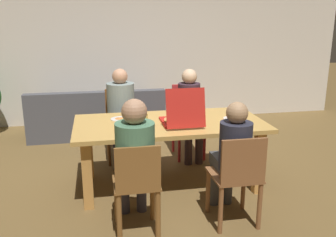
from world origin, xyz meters
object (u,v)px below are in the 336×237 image
(chair_0, at_px, (187,117))
(person_2, at_px, (135,153))
(dining_table, at_px, (170,131))
(pizza_box_0, at_px, (181,119))
(plate_0, at_px, (233,118))
(person_0, at_px, (190,107))
(chair_2, at_px, (137,187))
(plate_1, at_px, (120,119))
(drinking_glass_0, at_px, (120,128))
(drinking_glass_1, at_px, (145,118))
(person_3, at_px, (232,151))
(chair_3, at_px, (237,177))
(person_1, at_px, (121,108))
(couch, at_px, (97,118))
(chair_1, at_px, (121,120))

(chair_0, relative_size, person_2, 0.80)
(dining_table, bearing_deg, pizza_box_0, -44.14)
(dining_table, height_order, plate_0, plate_0)
(chair_0, bearing_deg, person_0, -90.00)
(dining_table, distance_m, chair_0, 1.05)
(chair_2, xyz_separation_m, plate_1, (-0.06, 1.14, 0.31))
(chair_0, xyz_separation_m, person_0, (0.00, -0.16, 0.17))
(drinking_glass_0, distance_m, drinking_glass_1, 0.42)
(person_3, distance_m, plate_1, 1.40)
(dining_table, bearing_deg, chair_3, -65.93)
(person_1, xyz_separation_m, couch, (-0.32, 1.27, -0.47))
(person_0, bearing_deg, person_3, -90.00)
(couch, bearing_deg, person_1, -76.05)
(chair_0, relative_size, chair_1, 1.03)
(drinking_glass_0, bearing_deg, person_2, -80.57)
(chair_2, height_order, person_2, person_2)
(person_1, bearing_deg, plate_1, -95.17)
(chair_0, height_order, plate_0, chair_0)
(person_1, height_order, drinking_glass_0, person_1)
(drinking_glass_0, bearing_deg, person_3, -26.99)
(person_0, xyz_separation_m, person_3, (-0.00, -1.59, -0.03))
(person_0, distance_m, plate_1, 1.14)
(person_0, distance_m, person_1, 0.91)
(chair_0, relative_size, drinking_glass_1, 8.97)
(chair_0, relative_size, plate_1, 4.60)
(person_1, bearing_deg, dining_table, -59.87)
(chair_0, xyz_separation_m, drinking_glass_1, (-0.71, -0.94, 0.27))
(pizza_box_0, bearing_deg, person_2, -129.34)
(person_1, relative_size, drinking_glass_0, 12.04)
(chair_1, bearing_deg, chair_3, -64.80)
(drinking_glass_0, bearing_deg, drinking_glass_1, 46.33)
(dining_table, distance_m, chair_1, 1.09)
(chair_0, distance_m, chair_1, 0.91)
(chair_0, xyz_separation_m, person_3, (-0.00, -1.75, 0.14))
(person_0, xyz_separation_m, pizza_box_0, (-0.33, -0.89, 0.10))
(chair_1, distance_m, pizza_box_0, 1.26)
(dining_table, height_order, chair_2, chair_2)
(person_0, distance_m, chair_2, 1.97)
(drinking_glass_0, bearing_deg, person_0, 47.36)
(person_3, relative_size, drinking_glass_0, 11.28)
(dining_table, height_order, chair_0, chair_0)
(person_0, xyz_separation_m, chair_1, (-0.91, 0.19, -0.18))
(chair_2, xyz_separation_m, person_2, (0.00, 0.13, 0.26))
(chair_2, relative_size, drinking_glass_1, 7.98)
(chair_3, bearing_deg, plate_1, 129.75)
(chair_1, bearing_deg, person_2, -90.00)
(couch, bearing_deg, drinking_glass_1, -76.13)
(dining_table, relative_size, drinking_glass_1, 19.20)
(dining_table, xyz_separation_m, chair_1, (-0.48, 0.97, -0.12))
(dining_table, xyz_separation_m, drinking_glass_0, (-0.57, -0.30, 0.16))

